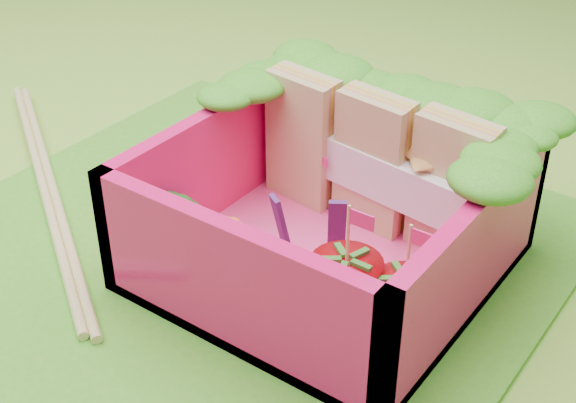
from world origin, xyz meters
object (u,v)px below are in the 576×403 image
(bento_box, at_px, (328,212))
(sandwich_stack, at_px, (374,162))
(strawberry_left, at_px, (345,290))
(chopsticks, at_px, (47,185))
(broccoli, at_px, (181,219))
(strawberry_right, at_px, (403,306))

(bento_box, height_order, sandwich_stack, sandwich_stack)
(strawberry_left, height_order, chopsticks, strawberry_left)
(broccoli, bearing_deg, strawberry_right, 5.91)
(sandwich_stack, xyz_separation_m, strawberry_right, (0.48, -0.59, -0.17))
(strawberry_left, distance_m, chopsticks, 1.73)
(bento_box, xyz_separation_m, chopsticks, (-1.45, -0.28, -0.25))
(broccoli, relative_size, strawberry_right, 0.65)
(strawberry_left, xyz_separation_m, strawberry_right, (0.21, 0.06, -0.01))
(broccoli, bearing_deg, strawberry_left, 3.18)
(broccoli, height_order, strawberry_right, strawberry_right)
(chopsticks, bearing_deg, broccoli, -3.75)
(broccoli, relative_size, chopsticks, 0.15)
(bento_box, height_order, strawberry_left, strawberry_left)
(strawberry_right, bearing_deg, chopsticks, -178.82)
(bento_box, relative_size, strawberry_right, 2.70)
(strawberry_right, bearing_deg, bento_box, 153.98)
(sandwich_stack, xyz_separation_m, broccoli, (-0.51, -0.69, -0.12))
(sandwich_stack, distance_m, strawberry_right, 0.77)
(sandwich_stack, height_order, strawberry_left, sandwich_stack)
(strawberry_right, bearing_deg, strawberry_left, -164.38)
(strawberry_right, height_order, chopsticks, strawberry_right)
(strawberry_left, bearing_deg, sandwich_stack, 112.52)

